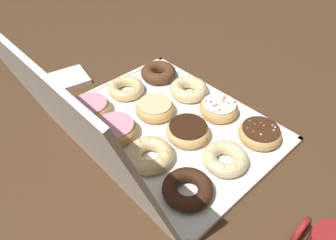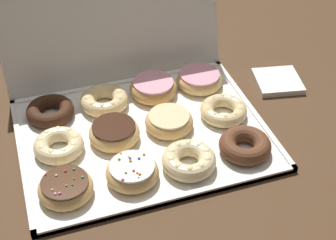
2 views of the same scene
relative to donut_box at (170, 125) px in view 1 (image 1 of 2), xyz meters
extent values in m
plane|color=#4C331E|center=(0.00, 0.00, -0.01)|extent=(3.00, 3.00, 0.00)
cube|color=white|center=(0.00, 0.00, 0.00)|extent=(0.57, 0.44, 0.01)
cube|color=white|center=(0.00, -0.21, 0.00)|extent=(0.57, 0.01, 0.01)
cube|color=white|center=(0.00, 0.21, 0.00)|extent=(0.57, 0.01, 0.01)
cube|color=white|center=(-0.28, 0.00, 0.00)|extent=(0.01, 0.44, 0.01)
cube|color=white|center=(0.28, 0.00, 0.00)|extent=(0.01, 0.44, 0.01)
cube|color=white|center=(0.00, 0.28, 0.20)|extent=(0.57, 0.13, 0.41)
torus|color=tan|center=(-0.20, -0.13, 0.02)|extent=(0.11, 0.11, 0.04)
cylinder|color=#472816|center=(-0.20, -0.13, 0.04)|extent=(0.10, 0.10, 0.01)
sphere|color=green|center=(-0.16, -0.13, 0.04)|extent=(0.01, 0.01, 0.01)
sphere|color=white|center=(-0.21, -0.11, 0.04)|extent=(0.01, 0.01, 0.01)
sphere|color=red|center=(-0.23, -0.10, 0.04)|extent=(0.00, 0.00, 0.00)
sphere|color=green|center=(-0.18, -0.11, 0.04)|extent=(0.01, 0.01, 0.01)
sphere|color=white|center=(-0.23, -0.15, 0.04)|extent=(0.00, 0.00, 0.00)
sphere|color=orange|center=(-0.18, -0.13, 0.04)|extent=(0.00, 0.00, 0.00)
sphere|color=orange|center=(-0.20, -0.15, 0.04)|extent=(0.00, 0.00, 0.00)
sphere|color=green|center=(-0.19, -0.15, 0.04)|extent=(0.00, 0.00, 0.00)
sphere|color=red|center=(-0.19, -0.11, 0.04)|extent=(0.01, 0.01, 0.01)
sphere|color=pink|center=(-0.22, -0.16, 0.04)|extent=(0.01, 0.01, 0.01)
sphere|color=white|center=(-0.22, -0.16, 0.04)|extent=(0.01, 0.01, 0.01)
torus|color=tan|center=(-0.06, -0.13, 0.02)|extent=(0.11, 0.11, 0.04)
cylinder|color=white|center=(-0.06, -0.13, 0.04)|extent=(0.10, 0.10, 0.01)
sphere|color=red|center=(-0.06, -0.16, 0.04)|extent=(0.00, 0.00, 0.00)
sphere|color=red|center=(-0.06, -0.15, 0.04)|extent=(0.01, 0.01, 0.01)
sphere|color=orange|center=(-0.06, -0.12, 0.04)|extent=(0.01, 0.01, 0.01)
sphere|color=orange|center=(-0.05, -0.16, 0.04)|extent=(0.01, 0.01, 0.01)
sphere|color=orange|center=(-0.03, -0.11, 0.04)|extent=(0.01, 0.01, 0.01)
sphere|color=blue|center=(-0.06, -0.11, 0.04)|extent=(0.01, 0.01, 0.01)
sphere|color=red|center=(-0.09, -0.17, 0.04)|extent=(0.01, 0.01, 0.01)
sphere|color=white|center=(-0.06, -0.17, 0.04)|extent=(0.00, 0.00, 0.00)
sphere|color=green|center=(-0.08, -0.15, 0.04)|extent=(0.00, 0.00, 0.00)
sphere|color=green|center=(-0.08, -0.11, 0.04)|extent=(0.01, 0.01, 0.01)
sphere|color=yellow|center=(-0.07, -0.09, 0.04)|extent=(0.00, 0.00, 0.00)
sphere|color=yellow|center=(-0.06, -0.11, 0.04)|extent=(0.00, 0.00, 0.00)
sphere|color=blue|center=(-0.04, -0.12, 0.04)|extent=(0.01, 0.01, 0.01)
torus|color=beige|center=(0.06, -0.14, 0.02)|extent=(0.12, 0.12, 0.04)
sphere|color=beige|center=(0.10, -0.14, 0.03)|extent=(0.02, 0.02, 0.02)
sphere|color=beige|center=(0.09, -0.11, 0.03)|extent=(0.02, 0.02, 0.02)
sphere|color=beige|center=(0.07, -0.10, 0.03)|extent=(0.02, 0.02, 0.02)
sphere|color=beige|center=(0.05, -0.10, 0.03)|extent=(0.02, 0.02, 0.02)
sphere|color=beige|center=(0.03, -0.11, 0.03)|extent=(0.02, 0.02, 0.02)
sphere|color=beige|center=(0.02, -0.14, 0.03)|extent=(0.02, 0.02, 0.02)
sphere|color=beige|center=(0.03, -0.16, 0.03)|extent=(0.02, 0.02, 0.02)
sphere|color=beige|center=(0.05, -0.17, 0.03)|extent=(0.02, 0.02, 0.02)
sphere|color=beige|center=(0.07, -0.17, 0.03)|extent=(0.02, 0.02, 0.02)
sphere|color=beige|center=(0.09, -0.16, 0.03)|extent=(0.02, 0.02, 0.02)
torus|color=#59331E|center=(0.20, -0.13, 0.02)|extent=(0.12, 0.12, 0.04)
torus|color=beige|center=(-0.19, 0.00, 0.02)|extent=(0.11, 0.11, 0.04)
sphere|color=beige|center=(-0.16, 0.00, 0.03)|extent=(0.02, 0.02, 0.02)
sphere|color=beige|center=(-0.16, 0.03, 0.03)|extent=(0.02, 0.02, 0.02)
sphere|color=beige|center=(-0.19, 0.04, 0.03)|extent=(0.02, 0.02, 0.02)
sphere|color=beige|center=(-0.21, 0.04, 0.03)|extent=(0.02, 0.02, 0.02)
sphere|color=beige|center=(-0.23, 0.02, 0.03)|extent=(0.02, 0.02, 0.02)
sphere|color=beige|center=(-0.23, -0.01, 0.03)|extent=(0.02, 0.02, 0.02)
sphere|color=beige|center=(-0.21, -0.03, 0.03)|extent=(0.02, 0.02, 0.02)
sphere|color=beige|center=(-0.19, -0.04, 0.03)|extent=(0.02, 0.02, 0.02)
sphere|color=beige|center=(-0.16, -0.02, 0.03)|extent=(0.02, 0.02, 0.02)
torus|color=#E5B770|center=(-0.07, 0.00, 0.02)|extent=(0.12, 0.12, 0.04)
cylinder|color=#381E11|center=(-0.07, 0.00, 0.04)|extent=(0.10, 0.10, 0.01)
torus|color=tan|center=(0.06, 0.00, 0.02)|extent=(0.11, 0.11, 0.04)
cylinder|color=beige|center=(0.06, 0.00, 0.04)|extent=(0.10, 0.10, 0.01)
torus|color=#EACC8C|center=(0.20, 0.00, 0.02)|extent=(0.11, 0.11, 0.03)
sphere|color=#EACC8C|center=(0.24, 0.00, 0.03)|extent=(0.02, 0.02, 0.02)
sphere|color=#EACC8C|center=(0.23, 0.03, 0.03)|extent=(0.02, 0.02, 0.02)
sphere|color=#EACC8C|center=(0.21, 0.04, 0.03)|extent=(0.02, 0.02, 0.02)
sphere|color=#EACC8C|center=(0.19, 0.04, 0.03)|extent=(0.02, 0.02, 0.02)
sphere|color=#EACC8C|center=(0.17, 0.03, 0.03)|extent=(0.02, 0.02, 0.02)
sphere|color=#EACC8C|center=(0.16, 0.00, 0.03)|extent=(0.02, 0.02, 0.02)
sphere|color=#EACC8C|center=(0.17, -0.02, 0.03)|extent=(0.02, 0.02, 0.02)
sphere|color=#EACC8C|center=(0.19, -0.04, 0.03)|extent=(0.02, 0.02, 0.02)
sphere|color=#EACC8C|center=(0.21, -0.04, 0.03)|extent=(0.02, 0.02, 0.02)
sphere|color=#EACC8C|center=(0.23, -0.02, 0.03)|extent=(0.02, 0.02, 0.02)
torus|color=#381E11|center=(-0.19, 0.13, 0.02)|extent=(0.11, 0.11, 0.03)
torus|color=#EACC8C|center=(-0.06, 0.13, 0.02)|extent=(0.12, 0.12, 0.04)
sphere|color=#EACC8C|center=(-0.02, 0.13, 0.03)|extent=(0.02, 0.02, 0.02)
sphere|color=#EACC8C|center=(-0.03, 0.15, 0.03)|extent=(0.02, 0.02, 0.02)
sphere|color=#EACC8C|center=(-0.05, 0.17, 0.03)|extent=(0.02, 0.02, 0.02)
sphere|color=#EACC8C|center=(-0.07, 0.17, 0.03)|extent=(0.02, 0.02, 0.02)
sphere|color=#EACC8C|center=(-0.09, 0.15, 0.03)|extent=(0.02, 0.02, 0.02)
sphere|color=#EACC8C|center=(-0.10, 0.13, 0.03)|extent=(0.02, 0.02, 0.02)
sphere|color=#EACC8C|center=(-0.09, 0.10, 0.03)|extent=(0.02, 0.02, 0.02)
sphere|color=#EACC8C|center=(-0.07, 0.09, 0.03)|extent=(0.02, 0.02, 0.02)
sphere|color=#EACC8C|center=(-0.05, 0.09, 0.03)|extent=(0.02, 0.02, 0.02)
sphere|color=#EACC8C|center=(-0.03, 0.10, 0.03)|extent=(0.02, 0.02, 0.02)
torus|color=tan|center=(0.07, 0.14, 0.02)|extent=(0.12, 0.12, 0.04)
cylinder|color=pink|center=(0.07, 0.14, 0.04)|extent=(0.10, 0.10, 0.01)
torus|color=#E5B770|center=(0.19, 0.14, 0.02)|extent=(0.12, 0.12, 0.04)
cylinder|color=pink|center=(0.19, 0.14, 0.04)|extent=(0.10, 0.10, 0.01)
torus|color=maroon|center=(-0.42, 0.05, 0.04)|extent=(0.01, 0.06, 0.06)
cube|color=white|center=(0.40, 0.09, 0.00)|extent=(0.14, 0.14, 0.02)
camera|label=1|loc=(-0.46, 0.44, 0.59)|focal=33.08mm
camera|label=2|loc=(-0.23, -0.87, 0.79)|focal=54.96mm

